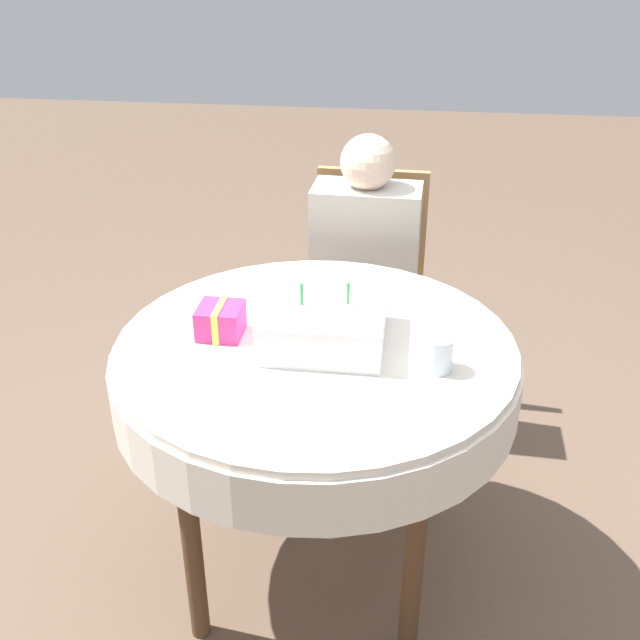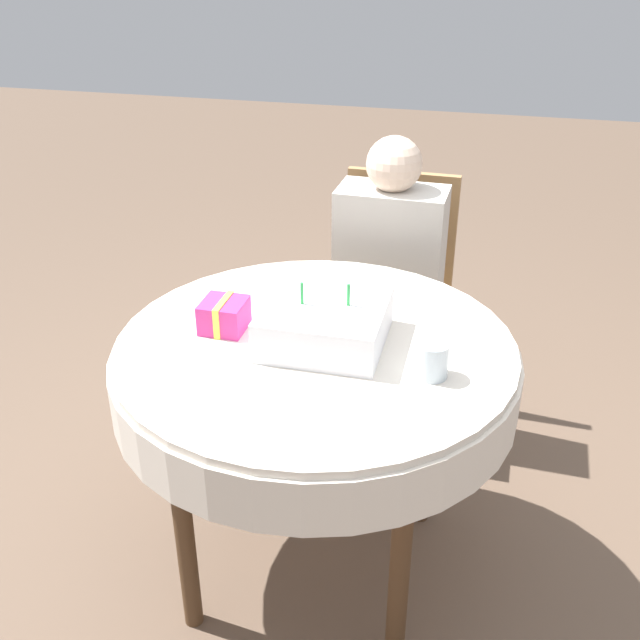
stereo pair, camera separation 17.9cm
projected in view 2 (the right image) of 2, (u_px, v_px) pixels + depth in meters
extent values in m
plane|color=brown|center=(316.00, 564.00, 2.23)|extent=(12.00, 12.00, 0.00)
cylinder|color=silver|center=(315.00, 345.00, 1.87)|extent=(1.00, 1.00, 0.02)
cylinder|color=silver|center=(315.00, 372.00, 1.91)|extent=(1.02, 1.02, 0.14)
cylinder|color=#4C331E|center=(183.00, 517.00, 1.88)|extent=(0.05, 0.05, 0.75)
cylinder|color=#4C331E|center=(401.00, 557.00, 1.76)|extent=(0.05, 0.05, 0.75)
cylinder|color=#4C331E|center=(252.00, 397.00, 2.35)|extent=(0.05, 0.05, 0.75)
cylinder|color=#4C331E|center=(428.00, 422.00, 2.23)|extent=(0.05, 0.05, 0.75)
cube|color=#A37A4C|center=(386.00, 325.00, 2.68)|extent=(0.46, 0.46, 0.04)
cube|color=#A37A4C|center=(401.00, 236.00, 2.73)|extent=(0.40, 0.04, 0.49)
cylinder|color=#A37A4C|center=(319.00, 396.00, 2.66)|extent=(0.04, 0.04, 0.39)
cylinder|color=#A37A4C|center=(428.00, 413.00, 2.57)|extent=(0.04, 0.04, 0.39)
cylinder|color=#A37A4C|center=(346.00, 343.00, 2.99)|extent=(0.04, 0.04, 0.39)
cylinder|color=#A37A4C|center=(443.00, 357.00, 2.90)|extent=(0.04, 0.04, 0.39)
cylinder|color=beige|center=(351.00, 389.00, 2.67)|extent=(0.09, 0.09, 0.43)
cylinder|color=beige|center=(401.00, 397.00, 2.63)|extent=(0.09, 0.09, 0.43)
cube|color=beige|center=(390.00, 258.00, 2.56)|extent=(0.37, 0.21, 0.49)
sphere|color=beige|center=(394.00, 164.00, 2.40)|extent=(0.18, 0.18, 0.18)
cube|color=white|center=(325.00, 323.00, 1.84)|extent=(0.30, 0.30, 0.10)
cylinder|color=green|center=(348.00, 295.00, 1.80)|extent=(0.01, 0.01, 0.06)
cylinder|color=green|center=(302.00, 293.00, 1.81)|extent=(0.01, 0.01, 0.06)
cylinder|color=silver|center=(432.00, 360.00, 1.71)|extent=(0.08, 0.08, 0.09)
cube|color=#D13384|center=(224.00, 315.00, 1.90)|extent=(0.11, 0.11, 0.08)
cube|color=#EAE54C|center=(224.00, 315.00, 1.90)|extent=(0.02, 0.12, 0.08)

